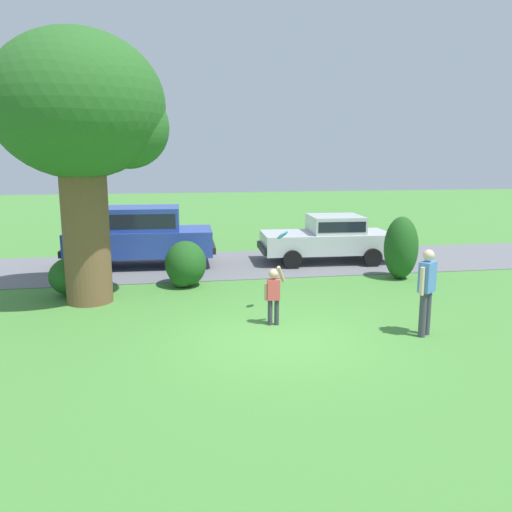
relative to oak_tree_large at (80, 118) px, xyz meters
name	(u,v)px	position (x,y,z in m)	size (l,w,h in m)	color
ground_plane	(279,339)	(3.99, -3.53, -4.37)	(80.00, 80.00, 0.00)	#478438
driveway_strip	(233,264)	(3.99, 3.61, -4.36)	(28.00, 4.40, 0.02)	slate
oak_tree_large	(80,118)	(0.00, 0.00, 0.00)	(4.02, 4.07, 6.33)	brown
shrub_near_tree	(76,276)	(-0.42, 0.52, -3.86)	(1.35, 1.28, 1.02)	#1E511C
shrub_centre_left	(185,265)	(2.35, 1.01, -3.79)	(1.12, 1.26, 1.24)	#1E511C
shrub_centre	(401,248)	(8.52, 0.86, -3.46)	(0.96, 1.03, 1.81)	#1E511C
parked_sedan	(329,237)	(7.18, 3.49, -3.52)	(4.48, 2.25, 1.56)	silver
parked_suv	(140,233)	(1.04, 3.77, -3.29)	(4.76, 2.22, 1.92)	#28429E
child_thrower	(274,292)	(4.06, -2.64, -3.65)	(0.46, 0.25, 1.29)	#383842
frisbee	(283,235)	(4.44, -1.75, -2.59)	(0.31, 0.26, 0.27)	#337FDB
adult_onlooker	(427,288)	(6.88, -3.79, -3.39)	(0.44, 0.39, 1.74)	#3F3F4C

